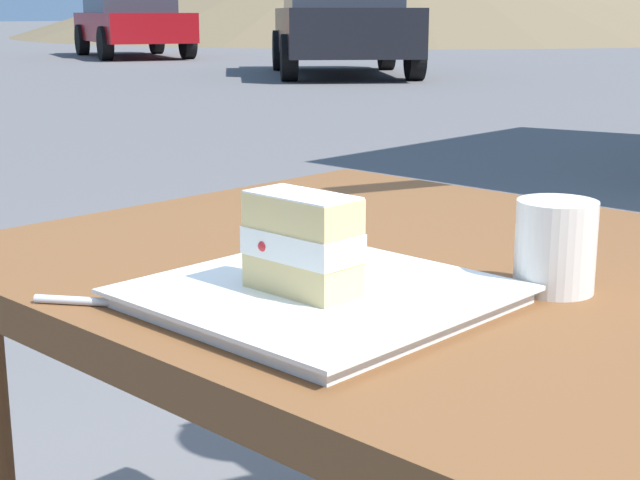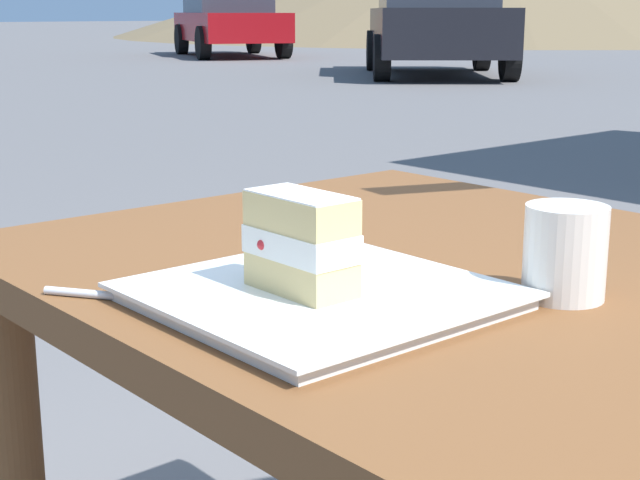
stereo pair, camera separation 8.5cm
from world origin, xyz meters
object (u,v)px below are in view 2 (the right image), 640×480
dessert_plate (320,296)px  coffee_cup (566,251)px  cake_slice (301,243)px  parked_car_near (437,21)px  dessert_fork (140,298)px  patio_table (563,400)px  parked_car_far (229,19)px

dessert_plate → coffee_cup: 0.23m
cake_slice → parked_car_near: 13.71m
parked_car_near → dessert_fork: bearing=-48.5°
patio_table → cake_slice: (-0.13, -0.22, 0.17)m
dessert_plate → dessert_fork: size_ratio=1.93×
dessert_fork → coffee_cup: coffee_cup is taller
dessert_plate → parked_car_near: size_ratio=0.07×
parked_car_near → dessert_plate: bearing=-47.8°
coffee_cup → patio_table: bearing=93.7°
cake_slice → parked_car_far: bearing=145.0°
parked_car_near → parked_car_far: 7.13m
patio_table → cake_slice: cake_slice is taller
cake_slice → parked_car_near: (-9.20, 10.16, 0.04)m
dessert_fork → parked_car_near: parked_car_near is taller
cake_slice → parked_car_far: 19.81m
patio_table → dessert_plate: 0.26m
patio_table → coffee_cup: size_ratio=14.21×
dessert_plate → cake_slice: size_ratio=2.78×
coffee_cup → dessert_fork: bearing=-128.4°
coffee_cup → parked_car_far: (-16.37, 11.16, 0.05)m
dessert_plate → parked_car_far: parked_car_far is taller
patio_table → dessert_plate: size_ratio=4.28×
dessert_plate → parked_car_near: parked_car_near is taller
patio_table → parked_car_near: 13.64m
cake_slice → dessert_fork: bearing=-136.4°
patio_table → dessert_plate: dessert_plate is taller
dessert_plate → dessert_fork: bearing=-132.4°
parked_car_near → parked_car_far: size_ratio=0.94×
dessert_plate → cake_slice: 0.06m
cake_slice → coffee_cup: 0.25m
dessert_plate → cake_slice: (-0.00, -0.02, 0.05)m
cake_slice → parked_car_far: parked_car_far is taller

